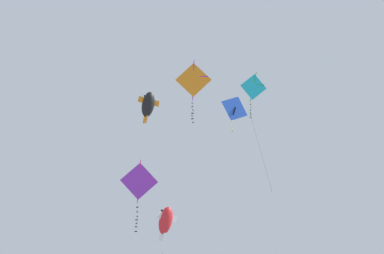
# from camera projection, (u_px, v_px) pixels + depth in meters

# --- Properties ---
(kite_delta_near_right) EXTENTS (2.17, 1.91, 2.63)m
(kite_delta_near_right) POSITION_uv_depth(u_px,v_px,m) (234.00, 109.00, 50.29)
(kite_delta_near_right) COLOR blue
(kite_fish_near_left) EXTENTS (1.61, 1.48, 2.28)m
(kite_fish_near_left) POSITION_uv_depth(u_px,v_px,m) (148.00, 105.00, 43.01)
(kite_fish_near_left) COLOR black
(kite_diamond_mid_left) EXTENTS (0.80, 2.45, 4.53)m
(kite_diamond_mid_left) POSITION_uv_depth(u_px,v_px,m) (193.00, 80.00, 42.55)
(kite_diamond_mid_left) COLOR orange
(kite_fish_low_drifter) EXTENTS (3.54, 2.97, 8.74)m
(kite_fish_low_drifter) POSITION_uv_depth(u_px,v_px,m) (166.00, 221.00, 37.98)
(kite_fish_low_drifter) COLOR red
(kite_diamond_highest) EXTENTS (0.86, 2.39, 4.73)m
(kite_diamond_highest) POSITION_uv_depth(u_px,v_px,m) (139.00, 181.00, 40.26)
(kite_diamond_highest) COLOR purple
(kite_diamond_far_centre) EXTENTS (2.08, 1.90, 9.08)m
(kite_diamond_far_centre) POSITION_uv_depth(u_px,v_px,m) (253.00, 88.00, 45.87)
(kite_diamond_far_centre) COLOR #1EB2C6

